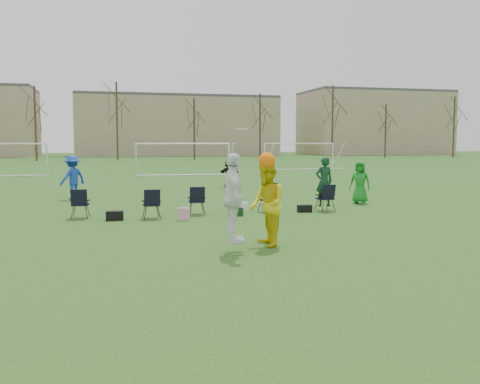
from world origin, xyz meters
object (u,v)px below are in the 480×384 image
object	(u,v)px
fielder_blue	(73,177)
goal_right	(300,149)
fielder_black	(229,174)
center_contest	(253,201)
goal_mid	(183,150)
fielder_green_far	(360,182)

from	to	relation	value
fielder_blue	goal_right	distance (m)	30.41
fielder_blue	fielder_black	bearing A→B (deg)	167.45
fielder_blue	center_contest	world-z (taller)	center_contest
center_contest	goal_right	world-z (taller)	center_contest
goal_mid	fielder_green_far	bearing A→B (deg)	-75.77
center_contest	fielder_green_far	bearing A→B (deg)	49.62
fielder_blue	center_contest	size ratio (longest dim) A/B	0.69
goal_mid	goal_right	distance (m)	13.42
fielder_black	fielder_blue	bearing A→B (deg)	81.27
fielder_green_far	center_contest	size ratio (longest dim) A/B	0.62
fielder_green_far	goal_mid	size ratio (longest dim) A/B	0.23
fielder_blue	fielder_green_far	distance (m)	12.36
fielder_green_far	goal_mid	world-z (taller)	goal_mid
goal_right	center_contest	bearing A→B (deg)	-120.27
fielder_blue	fielder_green_far	size ratio (longest dim) A/B	1.11
fielder_blue	fielder_black	distance (m)	9.09
goal_mid	goal_right	bearing A→B (deg)	30.57
fielder_blue	goal_right	bearing A→B (deg)	-170.10
fielder_green_far	fielder_black	bearing A→B (deg)	149.69
fielder_blue	goal_mid	size ratio (longest dim) A/B	0.26
fielder_black	goal_mid	world-z (taller)	goal_mid
fielder_green_far	goal_right	size ratio (longest dim) A/B	0.24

